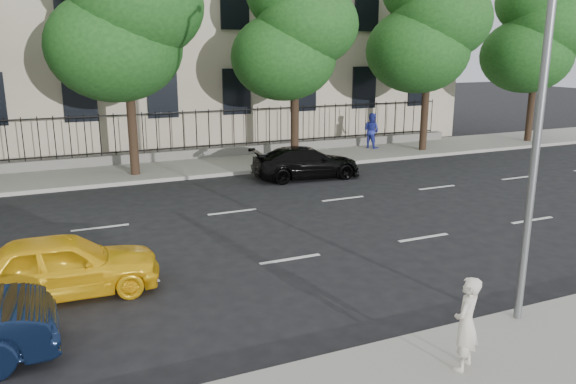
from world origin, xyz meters
The scene contains 13 objects.
ground centered at (0.00, 0.00, 0.00)m, with size 120.00×120.00×0.00m, color black.
far_sidewalk centered at (0.00, 14.00, 0.07)m, with size 60.00×4.00×0.15m, color gray.
lane_markings centered at (0.00, 4.75, 0.01)m, with size 49.60×4.62×0.01m, color silver, non-canonical shape.
iron_fence centered at (0.00, 15.70, 0.65)m, with size 30.00×0.50×2.20m.
street_light centered at (2.50, -1.77, 5.15)m, with size 0.25×3.32×8.05m.
tree_c centered at (-1.96, 13.36, 6.41)m, with size 5.89×5.50×9.80m.
tree_d centered at (5.04, 13.36, 5.84)m, with size 5.34×4.94×8.84m.
tree_e centered at (12.04, 13.36, 6.20)m, with size 5.71×5.31×9.46m.
tree_f centered at (19.04, 13.36, 5.88)m, with size 5.52×5.12×9.01m.
yellow_taxi centered at (-5.16, 2.53, 0.66)m, with size 1.57×3.90×1.33m, color yellow.
black_sedan centered at (4.22, 10.39, 0.63)m, with size 1.78×4.37×1.27m, color black.
woman_near centered at (0.41, -3.23, 0.91)m, with size 0.56×0.37×1.53m, color beige.
pedestrian_far centered at (9.91, 14.66, 1.03)m, with size 0.86×0.67×1.76m, color #26309A.
Camera 1 is at (-5.28, -9.31, 5.01)m, focal length 35.00 mm.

